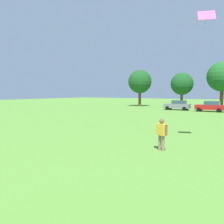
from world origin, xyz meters
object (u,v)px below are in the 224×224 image
Objects in this scene: parked_car_red_1 at (210,106)px; tree_far_left at (140,82)px; parked_car_gray_0 at (178,105)px; tree_center at (222,77)px; kite at (206,17)px; tree_left at (182,84)px; adult_bystander at (162,132)px.

parked_car_red_1 is 0.54× the size of tree_far_left.
tree_far_left is at bearing -25.44° from parked_car_red_1.
parked_car_gray_0 and parked_car_red_1 have the same top height.
tree_center is (16.28, 2.18, 0.64)m from tree_far_left.
tree_center is (5.88, 8.96, 5.18)m from parked_car_gray_0.
kite is 25.99m from parked_car_red_1.
tree_center reaches higher than tree_left.
tree_left is at bearing 107.20° from kite.
tree_center is at bearing -92.79° from parked_car_red_1.
tree_center reaches higher than parked_car_red_1.
tree_far_left is at bearing -33.09° from parked_car_gray_0.
parked_car_red_1 is 0.48× the size of tree_center.
kite is at bearing -72.80° from tree_left.
adult_bystander is 0.19× the size of tree_center.
kite is 37.78m from tree_far_left.
tree_left reaches higher than adult_bystander.
adult_bystander is 29.53m from parked_car_gray_0.
tree_center reaches higher than kite.
parked_car_gray_0 is 8.75m from tree_left.
adult_bystander is 37.91m from tree_center.
tree_left is at bearing -170.23° from tree_center.
parked_car_red_1 is at bearing 172.19° from parked_car_gray_0.
parked_car_red_1 is 11.54m from tree_left.
parked_car_red_1 is at bearing -92.79° from tree_center.
adult_bystander is 27.91m from parked_car_red_1.
parked_car_gray_0 is at bearing -79.50° from tree_left.
tree_left is at bearing -48.86° from adult_bystander.
parked_car_gray_0 is (-7.40, 28.58, -0.16)m from adult_bystander.
tree_left is 7.52m from tree_center.
tree_center is at bearing 7.64° from tree_far_left.
parked_car_gray_0 is 13.22m from tree_far_left.
kite reaches higher than parked_car_red_1.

